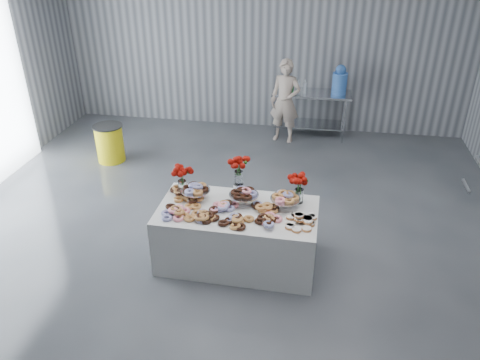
# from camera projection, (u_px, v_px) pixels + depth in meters

# --- Properties ---
(ground) EXTENTS (9.00, 9.00, 0.00)m
(ground) POSITION_uv_depth(u_px,v_px,m) (217.00, 255.00, 6.01)
(ground) COLOR #37393E
(ground) RESTS_ON ground
(room_walls) EXTENTS (8.04, 9.04, 4.02)m
(room_walls) POSITION_uv_depth(u_px,v_px,m) (187.00, 44.00, 4.84)
(room_walls) COLOR gray
(room_walls) RESTS_ON ground
(display_table) EXTENTS (1.91, 1.03, 0.75)m
(display_table) POSITION_uv_depth(u_px,v_px,m) (238.00, 235.00, 5.74)
(display_table) COLOR silver
(display_table) RESTS_ON ground
(prep_table) EXTENTS (1.50, 0.60, 0.90)m
(prep_table) POSITION_uv_depth(u_px,v_px,m) (311.00, 106.00, 9.11)
(prep_table) COLOR silver
(prep_table) RESTS_ON ground
(donut_mounds) EXTENTS (1.82, 0.83, 0.09)m
(donut_mounds) POSITION_uv_depth(u_px,v_px,m) (237.00, 208.00, 5.49)
(donut_mounds) COLOR #D4994D
(donut_mounds) RESTS_ON display_table
(cake_stand_left) EXTENTS (0.36, 0.36, 0.17)m
(cake_stand_left) POSITION_uv_depth(u_px,v_px,m) (196.00, 189.00, 5.71)
(cake_stand_left) COLOR silver
(cake_stand_left) RESTS_ON display_table
(cake_stand_mid) EXTENTS (0.36, 0.36, 0.17)m
(cake_stand_mid) POSITION_uv_depth(u_px,v_px,m) (244.00, 193.00, 5.61)
(cake_stand_mid) COLOR silver
(cake_stand_mid) RESTS_ON display_table
(cake_stand_right) EXTENTS (0.36, 0.36, 0.17)m
(cake_stand_right) POSITION_uv_depth(u_px,v_px,m) (285.00, 197.00, 5.53)
(cake_stand_right) COLOR silver
(cake_stand_right) RESTS_ON display_table
(danish_pile) EXTENTS (0.48, 0.48, 0.11)m
(danish_pile) POSITION_uv_depth(u_px,v_px,m) (300.00, 219.00, 5.28)
(danish_pile) COLOR white
(danish_pile) RESTS_ON display_table
(bouquet_left) EXTENTS (0.26, 0.26, 0.42)m
(bouquet_left) POSITION_uv_depth(u_px,v_px,m) (181.00, 172.00, 5.75)
(bouquet_left) COLOR white
(bouquet_left) RESTS_ON display_table
(bouquet_right) EXTENTS (0.26, 0.26, 0.42)m
(bouquet_right) POSITION_uv_depth(u_px,v_px,m) (300.00, 181.00, 5.56)
(bouquet_right) COLOR white
(bouquet_right) RESTS_ON display_table
(bouquet_center) EXTENTS (0.26, 0.26, 0.57)m
(bouquet_center) POSITION_uv_depth(u_px,v_px,m) (239.00, 168.00, 5.69)
(bouquet_center) COLOR silver
(bouquet_center) RESTS_ON display_table
(water_jug) EXTENTS (0.28, 0.28, 0.55)m
(water_jug) POSITION_uv_depth(u_px,v_px,m) (340.00, 81.00, 8.78)
(water_jug) COLOR #4281E3
(water_jug) RESTS_ON prep_table
(drink_bottles) EXTENTS (0.54, 0.08, 0.27)m
(drink_bottles) POSITION_uv_depth(u_px,v_px,m) (295.00, 86.00, 8.87)
(drink_bottles) COLOR #268C33
(drink_bottles) RESTS_ON prep_table
(person) EXTENTS (0.64, 0.49, 1.59)m
(person) POSITION_uv_depth(u_px,v_px,m) (285.00, 101.00, 8.84)
(person) COLOR #CC8C93
(person) RESTS_ON ground
(trash_barrel) EXTENTS (0.52, 0.52, 0.67)m
(trash_barrel) POSITION_uv_depth(u_px,v_px,m) (110.00, 143.00, 8.26)
(trash_barrel) COLOR yellow
(trash_barrel) RESTS_ON ground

